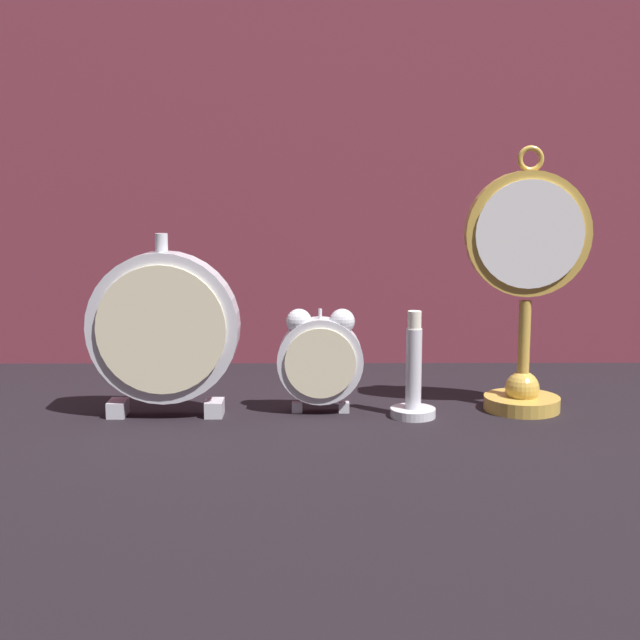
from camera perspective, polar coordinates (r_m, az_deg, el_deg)
ground_plane at (r=0.99m, az=0.03°, el=-6.62°), size 4.00×4.00×0.00m
fabric_backdrop_drape at (r=1.28m, az=-0.07°, el=9.61°), size 1.63×0.01×0.56m
pocket_watch_on_stand at (r=1.04m, az=13.06°, el=2.14°), size 0.14×0.09×0.30m
alarm_clock_twin_bell at (r=1.02m, az=0.03°, el=-2.29°), size 0.10×0.03×0.12m
mantel_clock_silver at (r=1.01m, az=-9.97°, el=-0.54°), size 0.17×0.04×0.21m
brass_candlestick at (r=1.01m, az=6.00°, el=-4.10°), size 0.05×0.05×0.12m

